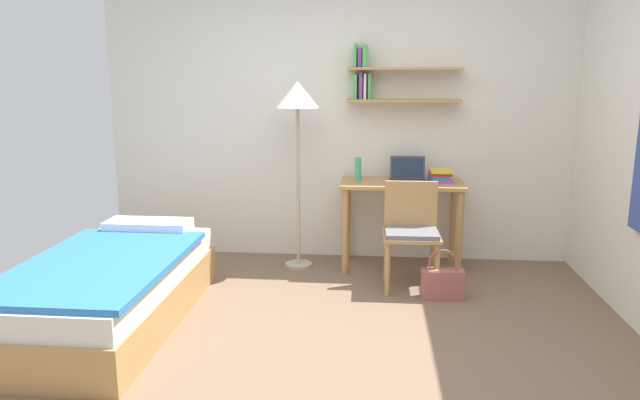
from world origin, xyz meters
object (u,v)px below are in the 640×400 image
desk (401,199)px  laptop (408,175)px  book_stack (440,175)px  desk_chair (411,229)px  water_bottle (358,169)px  bed (110,289)px  handbag (442,283)px  standing_lamp (297,106)px

desk → laptop: 0.22m
laptop → book_stack: laptop is taller
desk_chair → water_bottle: (-0.44, 0.50, 0.39)m
bed → handbag: 2.40m
bed → book_stack: (2.35, 1.43, 0.58)m
water_bottle → bed: bearing=-139.7°
desk → handbag: (0.29, -0.73, -0.49)m
desk_chair → book_stack: (0.27, 0.53, 0.34)m
bed → water_bottle: bearing=40.3°
standing_lamp → laptop: standing_lamp is taller
standing_lamp → book_stack: (1.22, 0.09, -0.59)m
laptop → desk_chair: bearing=-89.0°
bed → book_stack: book_stack is taller
bed → desk: bearing=34.3°
laptop → water_bottle: (-0.43, -0.05, 0.05)m
bed → standing_lamp: 2.10m
desk → handbag: 0.92m
desk_chair → book_stack: 0.69m
desk_chair → book_stack: bearing=63.3°
desk_chair → book_stack: size_ratio=3.36×
bed → handbag: size_ratio=4.90×
desk_chair → desk: bearing=96.9°
water_bottle → laptop: bearing=7.1°
bed → book_stack: bearing=31.3°
standing_lamp → book_stack: bearing=4.4°
standing_lamp → water_bottle: bearing=6.8°
desk_chair → laptop: 0.65m
desk → standing_lamp: 1.20m
desk → standing_lamp: size_ratio=0.65×
desk → handbag: size_ratio=2.69×
book_stack → handbag: book_stack is taller
water_bottle → desk_chair: bearing=-48.7°
bed → desk: desk is taller
bed → laptop: 2.59m
desk → standing_lamp: bearing=-177.0°
bed → book_stack: 2.81m
desk_chair → book_stack: book_stack is taller
desk_chair → laptop: size_ratio=2.74×
bed → handbag: (2.31, 0.65, -0.11)m
standing_lamp → laptop: bearing=7.0°
desk_chair → water_bottle: size_ratio=4.12×
laptop → book_stack: size_ratio=1.22×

